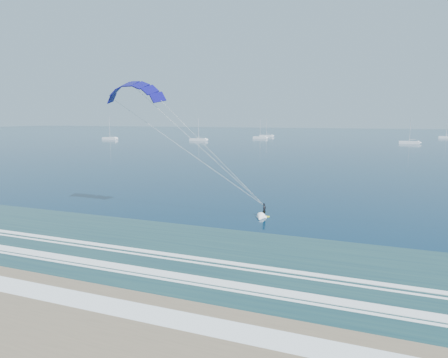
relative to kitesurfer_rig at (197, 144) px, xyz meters
name	(u,v)px	position (x,y,z in m)	size (l,w,h in m)	color
ground	(54,292)	(-0.20, -23.10, -8.80)	(900.00, 900.00, 0.00)	#07253E
kitesurfer_rig	(197,144)	(0.00, 0.00, 0.00)	(20.92, 7.40, 17.34)	#DBEC1B
sailboat_0	(110,138)	(-118.23, 139.35, -8.12)	(8.87, 2.40, 12.04)	white
sailboat_1	(260,138)	(-43.60, 177.88, -8.12)	(8.08, 2.40, 11.18)	white
sailboat_2	(266,136)	(-45.61, 198.99, -8.12)	(8.57, 2.40, 11.58)	white
sailboat_3	(409,142)	(33.12, 159.38, -8.11)	(8.86, 2.40, 12.28)	white
sailboat_4	(446,137)	(56.34, 221.19, -8.12)	(8.08, 2.40, 11.08)	white
sailboat_7	(199,140)	(-67.25, 145.30, -8.13)	(9.42, 2.40, 11.59)	white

